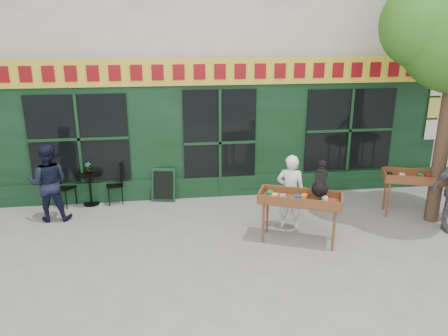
{
  "coord_description": "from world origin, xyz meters",
  "views": [
    {
      "loc": [
        -1.29,
        -7.59,
        3.91
      ],
      "look_at": [
        -0.16,
        0.5,
        1.3
      ],
      "focal_mm": 35.0,
      "sensor_mm": 36.0,
      "label": 1
    }
  ],
  "objects_px": {
    "book_cart_center": "(300,201)",
    "woman": "(290,192)",
    "dog": "(321,178)",
    "man_left": "(49,183)",
    "bistro_table": "(90,182)",
    "book_cart_right": "(420,180)"
  },
  "relations": [
    {
      "from": "woman",
      "to": "man_left",
      "type": "relative_size",
      "value": 0.93
    },
    {
      "from": "dog",
      "to": "bistro_table",
      "type": "height_order",
      "value": "dog"
    },
    {
      "from": "dog",
      "to": "woman",
      "type": "distance_m",
      "value": 0.94
    },
    {
      "from": "dog",
      "to": "book_cart_right",
      "type": "bearing_deg",
      "value": 41.66
    },
    {
      "from": "woman",
      "to": "man_left",
      "type": "xyz_separation_m",
      "value": [
        -4.92,
        1.07,
        0.06
      ]
    },
    {
      "from": "dog",
      "to": "man_left",
      "type": "height_order",
      "value": "man_left"
    },
    {
      "from": "bistro_table",
      "to": "book_cart_right",
      "type": "bearing_deg",
      "value": -12.98
    },
    {
      "from": "woman",
      "to": "bistro_table",
      "type": "relative_size",
      "value": 2.04
    },
    {
      "from": "book_cart_center",
      "to": "book_cart_right",
      "type": "height_order",
      "value": "same"
    },
    {
      "from": "woman",
      "to": "book_cart_right",
      "type": "xyz_separation_m",
      "value": [
        2.92,
        0.16,
        0.05
      ]
    },
    {
      "from": "book_cart_center",
      "to": "man_left",
      "type": "relative_size",
      "value": 0.97
    },
    {
      "from": "book_cart_right",
      "to": "book_cart_center",
      "type": "bearing_deg",
      "value": -145.27
    },
    {
      "from": "book_cart_center",
      "to": "dog",
      "type": "bearing_deg",
      "value": 15.0
    },
    {
      "from": "book_cart_center",
      "to": "bistro_table",
      "type": "distance_m",
      "value": 4.89
    },
    {
      "from": "book_cart_center",
      "to": "woman",
      "type": "height_order",
      "value": "woman"
    },
    {
      "from": "dog",
      "to": "book_cart_center",
      "type": "bearing_deg",
      "value": -165.0
    },
    {
      "from": "book_cart_center",
      "to": "bistro_table",
      "type": "xyz_separation_m",
      "value": [
        -4.22,
        2.46,
        -0.28
      ]
    },
    {
      "from": "book_cart_center",
      "to": "dog",
      "type": "distance_m",
      "value": 0.59
    },
    {
      "from": "bistro_table",
      "to": "man_left",
      "type": "xyz_separation_m",
      "value": [
        -0.7,
        -0.74,
        0.29
      ]
    },
    {
      "from": "woman",
      "to": "book_cart_center",
      "type": "bearing_deg",
      "value": 113.13
    },
    {
      "from": "bistro_table",
      "to": "man_left",
      "type": "distance_m",
      "value": 1.06
    },
    {
      "from": "dog",
      "to": "book_cart_right",
      "type": "xyz_separation_m",
      "value": [
        2.57,
        0.86,
        -0.47
      ]
    }
  ]
}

